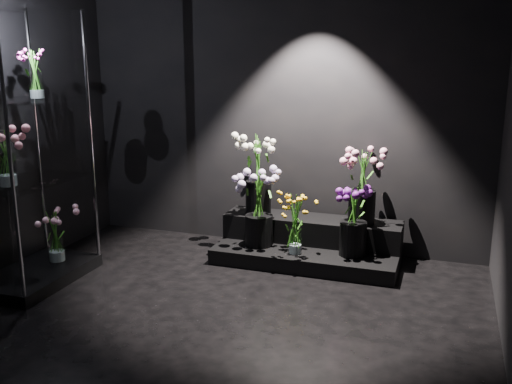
% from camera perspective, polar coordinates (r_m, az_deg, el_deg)
% --- Properties ---
extents(floor, '(4.00, 4.00, 0.00)m').
position_cam_1_polar(floor, '(4.13, -5.82, -13.66)').
color(floor, black).
rests_on(floor, ground).
extents(wall_back, '(4.00, 0.00, 4.00)m').
position_cam_1_polar(wall_back, '(5.56, 2.49, 8.64)').
color(wall_back, black).
rests_on(wall_back, floor).
extents(display_riser, '(1.68, 0.75, 0.37)m').
position_cam_1_polar(display_riser, '(5.41, 5.33, -5.08)').
color(display_riser, black).
rests_on(display_riser, floor).
extents(display_case, '(0.61, 1.02, 2.24)m').
position_cam_1_polar(display_case, '(4.98, -22.06, 3.80)').
color(display_case, black).
rests_on(display_case, floor).
extents(bouquet_orange_bells, '(0.30, 0.30, 0.53)m').
position_cam_1_polar(bouquet_orange_bells, '(5.08, 3.97, -3.15)').
color(bouquet_orange_bells, white).
rests_on(bouquet_orange_bells, display_riser).
extents(bouquet_lilac, '(0.43, 0.43, 0.70)m').
position_cam_1_polar(bouquet_lilac, '(5.25, 0.29, -1.16)').
color(bouquet_lilac, black).
rests_on(bouquet_lilac, display_riser).
extents(bouquet_purple, '(0.42, 0.42, 0.61)m').
position_cam_1_polar(bouquet_purple, '(5.08, 9.76, -2.56)').
color(bouquet_purple, black).
rests_on(bouquet_purple, display_riser).
extents(bouquet_cream_roses, '(0.46, 0.46, 0.76)m').
position_cam_1_polar(bouquet_cream_roses, '(5.45, 0.24, 2.22)').
color(bouquet_cream_roses, black).
rests_on(bouquet_cream_roses, display_riser).
extents(bouquet_pink_roses, '(0.49, 0.49, 0.68)m').
position_cam_1_polar(bouquet_pink_roses, '(5.22, 10.63, 1.03)').
color(bouquet_pink_roses, black).
rests_on(bouquet_pink_roses, display_riser).
extents(bouquet_case_pink, '(0.39, 0.39, 0.45)m').
position_cam_1_polar(bouquet_case_pink, '(4.86, -23.74, 3.31)').
color(bouquet_case_pink, white).
rests_on(bouquet_case_pink, display_case).
extents(bouquet_case_magenta, '(0.24, 0.24, 0.39)m').
position_cam_1_polar(bouquet_case_magenta, '(5.02, -21.20, 11.04)').
color(bouquet_case_magenta, white).
rests_on(bouquet_case_magenta, display_case).
extents(bouquet_case_base_pink, '(0.37, 0.37, 0.50)m').
position_cam_1_polar(bouquet_case_base_pink, '(5.30, -19.44, -3.81)').
color(bouquet_case_base_pink, white).
rests_on(bouquet_case_base_pink, display_case).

